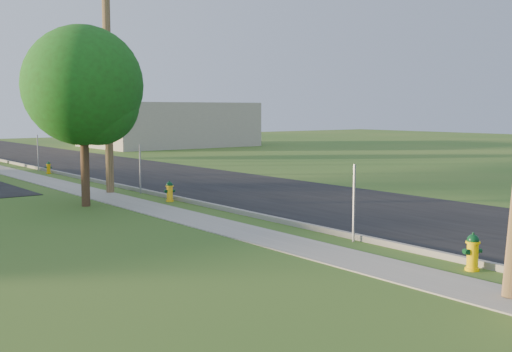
{
  "coord_description": "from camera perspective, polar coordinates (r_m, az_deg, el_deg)",
  "views": [
    {
      "loc": [
        -11.55,
        -7.16,
        3.38
      ],
      "look_at": [
        0.0,
        8.0,
        1.4
      ],
      "focal_mm": 45.0,
      "sensor_mm": 36.0,
      "label": 1
    }
  ],
  "objects": [
    {
      "name": "sign_post_mid",
      "position": [
        26.1,
        -10.26,
        0.61
      ],
      "size": [
        0.05,
        0.04,
        2.0
      ],
      "primitive_type": "cube",
      "color": "gray",
      "rests_on": "ground"
    },
    {
      "name": "utility_pole_mid",
      "position": [
        26.57,
        -13.07,
        9.18
      ],
      "size": [
        1.4,
        0.32,
        9.8
      ],
      "color": "brown",
      "rests_on": "ground"
    },
    {
      "name": "sign_post_far",
      "position": [
        37.35,
        -18.82,
        1.96
      ],
      "size": [
        0.05,
        0.04,
        2.0
      ],
      "primitive_type": "cube",
      "color": "gray",
      "rests_on": "ground"
    },
    {
      "name": "road",
      "position": [
        23.73,
        5.73,
        -2.26
      ],
      "size": [
        8.0,
        120.0,
        0.02
      ],
      "primitive_type": "cube",
      "color": "black",
      "rests_on": "ground"
    },
    {
      "name": "curb",
      "position": [
        21.22,
        -2.2,
        -3.03
      ],
      "size": [
        0.15,
        120.0,
        0.15
      ],
      "primitive_type": "cube",
      "color": "gray",
      "rests_on": "ground"
    },
    {
      "name": "ground_plane",
      "position": [
        14.0,
        20.49,
        -8.42
      ],
      "size": [
        140.0,
        140.0,
        0.0
      ],
      "primitive_type": "plane",
      "color": "#2C591D",
      "rests_on": "ground"
    },
    {
      "name": "sidewalk",
      "position": [
        20.29,
        -6.25,
        -3.65
      ],
      "size": [
        1.5,
        120.0,
        0.03
      ],
      "primitive_type": "cube",
      "color": "gray",
      "rests_on": "ground"
    },
    {
      "name": "tree_verge",
      "position": [
        23.05,
        -14.84,
        7.38
      ],
      "size": [
        4.14,
        4.14,
        6.28
      ],
      "color": "#39281B",
      "rests_on": "ground"
    },
    {
      "name": "hydrant_far",
      "position": [
        35.59,
        -17.96,
        0.72
      ],
      "size": [
        0.34,
        0.31,
        0.66
      ],
      "color": "#DCA509",
      "rests_on": "ground"
    },
    {
      "name": "hydrant_mid",
      "position": [
        23.81,
        -7.68,
        -1.36
      ],
      "size": [
        0.4,
        0.36,
        0.77
      ],
      "color": "yellow",
      "rests_on": "ground"
    },
    {
      "name": "hydrant_near",
      "position": [
        14.31,
        18.71,
        -6.42
      ],
      "size": [
        0.42,
        0.38,
        0.81
      ],
      "color": "#F9C500",
      "rests_on": "ground"
    },
    {
      "name": "distant_building",
      "position": [
        59.96,
        -7.79,
        4.56
      ],
      "size": [
        14.0,
        10.0,
        4.0
      ],
      "primitive_type": "cube",
      "color": "gray",
      "rests_on": "ground"
    },
    {
      "name": "sign_post_near",
      "position": [
        16.55,
        8.7,
        -2.41
      ],
      "size": [
        0.05,
        0.04,
        2.0
      ],
      "primitive_type": "cube",
      "color": "gray",
      "rests_on": "ground"
    }
  ]
}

